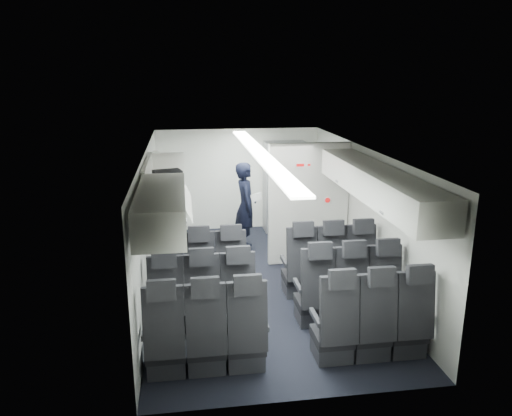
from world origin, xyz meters
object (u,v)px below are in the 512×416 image
object	(u,v)px
seat_row_front	(265,273)
boarding_door	(158,205)
seat_row_rear	(291,333)
carry_on_bag	(168,178)
flight_attendant	(246,207)
seat_row_mid	(276,299)
galley_unit	(284,187)

from	to	relation	value
seat_row_front	boarding_door	world-z (taller)	boarding_door
seat_row_rear	carry_on_bag	bearing A→B (deg)	122.43
flight_attendant	seat_row_rear	bearing A→B (deg)	-178.80
seat_row_mid	seat_row_rear	size ratio (longest dim) A/B	1.00
flight_attendant	carry_on_bag	xyz separation A→B (m)	(-1.37, -1.79, 0.96)
seat_row_front	galley_unit	bearing A→B (deg)	73.72
seat_row_rear	galley_unit	bearing A→B (deg)	79.35
flight_attendant	boarding_door	bearing A→B (deg)	93.88
seat_row_mid	carry_on_bag	xyz separation A→B (m)	(-1.38, 1.27, 1.40)
seat_row_mid	galley_unit	world-z (taller)	galley_unit
boarding_door	flight_attendant	bearing A→B (deg)	2.87
seat_row_mid	boarding_door	world-z (taller)	boarding_door
seat_row_rear	seat_row_front	bearing A→B (deg)	90.00
flight_attendant	carry_on_bag	world-z (taller)	carry_on_bag
seat_row_rear	boarding_door	bearing A→B (deg)	112.87
seat_row_rear	boarding_door	size ratio (longest dim) A/B	1.79
seat_row_rear	boarding_door	distance (m)	4.25
galley_unit	boarding_door	distance (m)	2.84
seat_row_rear	carry_on_bag	size ratio (longest dim) A/B	8.48
seat_row_mid	carry_on_bag	world-z (taller)	carry_on_bag
seat_row_front	galley_unit	distance (m)	3.43
seat_row_mid	galley_unit	xyz separation A→B (m)	(0.95, 4.15, 0.55)
seat_row_mid	flight_attendant	world-z (taller)	flight_attendant
boarding_door	carry_on_bag	size ratio (longest dim) A/B	4.74
seat_row_rear	flight_attendant	world-z (taller)	flight_attendant
seat_row_mid	boarding_door	xyz separation A→B (m)	(-1.64, 2.99, 0.55)
galley_unit	flight_attendant	world-z (taller)	galley_unit
seat_row_mid	flight_attendant	size ratio (longest dim) A/B	1.97
seat_row_rear	seat_row_mid	bearing A→B (deg)	90.00
seat_row_rear	flight_attendant	xyz separation A→B (m)	(-0.01, 3.97, 0.44)
seat_row_front	carry_on_bag	size ratio (longest dim) A/B	8.48
seat_row_mid	carry_on_bag	bearing A→B (deg)	137.32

